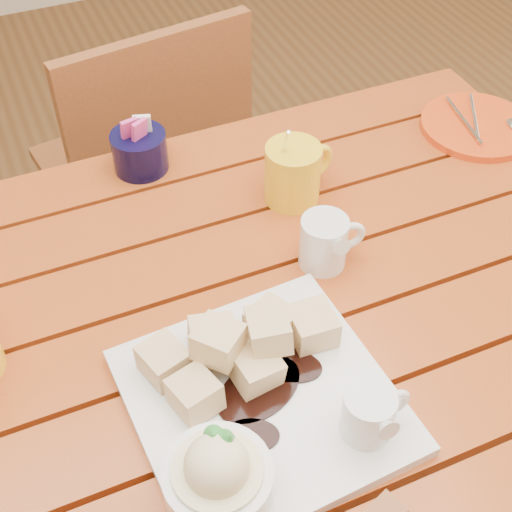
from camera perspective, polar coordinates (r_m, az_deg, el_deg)
name	(u,v)px	position (r m, az deg, el deg)	size (l,w,h in m)	color
table	(235,364)	(1.01, -1.67, -8.63)	(1.20, 0.79, 0.75)	maroon
dessert_plate	(251,409)	(0.80, -0.38, -12.17)	(0.30, 0.30, 0.12)	white
coffee_mug_right	(294,172)	(1.06, 3.07, 6.71)	(0.12, 0.08, 0.14)	yellow
cream_pitcher	(325,241)	(0.96, 5.57, 1.19)	(0.09, 0.08, 0.08)	white
sugar_caddy	(140,150)	(1.14, -9.29, 8.35)	(0.09, 0.09, 0.09)	black
orange_saucer	(478,126)	(1.28, 17.33, 9.92)	(0.19, 0.19, 0.02)	#E34513
chair_far	(150,167)	(1.61, -8.50, 7.02)	(0.45, 0.45, 0.83)	brown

